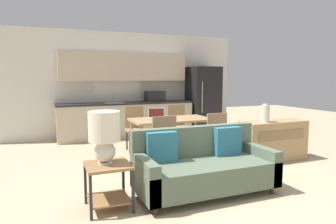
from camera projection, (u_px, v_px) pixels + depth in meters
ground_plane at (213, 199)px, 3.79m from camera, size 20.00×20.00×0.00m
wall_back at (123, 84)px, 7.90m from camera, size 6.40×0.07×2.70m
kitchen_counter at (127, 104)px, 7.68m from camera, size 3.46×0.65×2.15m
refrigerator at (203, 100)px, 8.38m from camera, size 0.80×0.76×1.83m
dining_table at (171, 122)px, 5.71m from camera, size 1.51×0.81×0.75m
couch at (203, 167)px, 4.00m from camera, size 1.83×0.80×0.86m
side_table at (108, 178)px, 3.48m from camera, size 0.51×0.51×0.53m
table_lamp at (104, 133)px, 3.45m from camera, size 0.37×0.37×0.61m
credenza at (273, 141)px, 5.52m from camera, size 1.27×0.45×0.74m
vase at (265, 114)px, 5.33m from camera, size 0.16×0.16×0.33m
dining_chair_far_right at (178, 124)px, 6.63m from camera, size 0.46×0.46×0.93m
dining_chair_near_right at (213, 136)px, 5.25m from camera, size 0.45×0.45×0.93m
dining_chair_far_left at (135, 126)px, 6.28m from camera, size 0.45×0.45×0.93m
dining_chair_near_left at (162, 141)px, 4.85m from camera, size 0.42×0.42×0.93m
laptop at (157, 116)px, 5.73m from camera, size 0.38×0.33×0.20m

